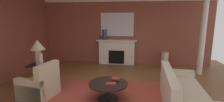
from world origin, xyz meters
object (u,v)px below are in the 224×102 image
Objects in this scene: sofa at (181,95)px; vase_on_side_table at (41,59)px; fireplace at (117,53)px; vase_mantel_left at (104,35)px; mantel_mirror at (117,25)px; armchair_near_window at (40,86)px; table_lamp at (38,47)px; coffee_table at (108,87)px; vase_tall_corner at (165,60)px; side_table at (40,74)px.

vase_on_side_table is (-3.84, 0.58, 0.58)m from sofa.
fireplace is 0.99m from vase_mantel_left.
mantel_mirror is 1.56× the size of armchair_near_window.
armchair_near_window is 3.83m from vase_mantel_left.
armchair_near_window is at bearing -65.85° from vase_on_side_table.
table_lamp is at bearing 170.03° from sofa.
sofa is 4.78× the size of vase_mantel_left.
vase_mantel_left reaches higher than coffee_table.
vase_mantel_left is (-0.55, -0.17, -0.44)m from mantel_mirror.
coffee_table is at bearing -87.20° from fireplace.
coffee_table is at bearing -14.73° from table_lamp.
sofa is 3.93m from vase_on_side_table.
armchair_near_window is at bearing -138.93° from vase_tall_corner.
vase_on_side_table is 4.85m from vase_tall_corner.
side_table is at bearing 120.51° from armchair_near_window.
sofa is at bearing -0.32° from armchair_near_window.
coffee_table is 2.47m from table_lamp.
armchair_near_window is at bearing -59.49° from side_table.
fireplace is 3.60m from table_lamp.
table_lamp is (-0.00, 0.00, 0.82)m from side_table.
fireplace is at bearing 54.47° from side_table.
table_lamp is 4.96m from vase_tall_corner.
mantel_mirror is at bearing 55.58° from table_lamp.
side_table is 1.93× the size of vase_on_side_table.
fireplace is 3.47m from coffee_table.
mantel_mirror is (0.00, 0.12, 1.26)m from fireplace.
armchair_near_window is at bearing -176.93° from coffee_table.
sofa is 4.06m from side_table.
sofa is 2.27× the size of armchair_near_window.
vase_tall_corner is (1.92, 3.16, -0.00)m from coffee_table.
armchair_near_window is 2.11× the size of vase_mantel_left.
table_lamp is 2.07× the size of vase_on_side_table.
mantel_mirror is 1.48× the size of coffee_table.
mantel_mirror reaches higher than vase_tall_corner.
sofa is 4.16m from table_lamp.
side_table reaches higher than vase_tall_corner.
sofa is 4.45m from vase_mantel_left.
vase_tall_corner is at bearing -5.41° from vase_mantel_left.
sofa is at bearing -9.97° from side_table.
vase_on_side_table is at bearing -38.66° from table_lamp.
mantel_mirror is 0.69× the size of sofa.
vase_on_side_table is (0.15, -0.12, -0.34)m from table_lamp.
mantel_mirror reaches higher than vase_mantel_left.
fireplace is at bearing 92.80° from coffee_table.
fireplace is 4.97× the size of vase_on_side_table.
mantel_mirror is at bearing 92.71° from coffee_table.
coffee_table is at bearing 176.20° from sofa.
coffee_table is 1.49× the size of vase_tall_corner.
armchair_near_window is 0.84m from vase_on_side_table.
table_lamp is 1.12× the size of vase_tall_corner.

